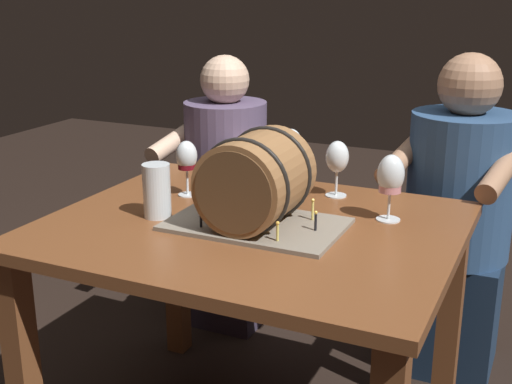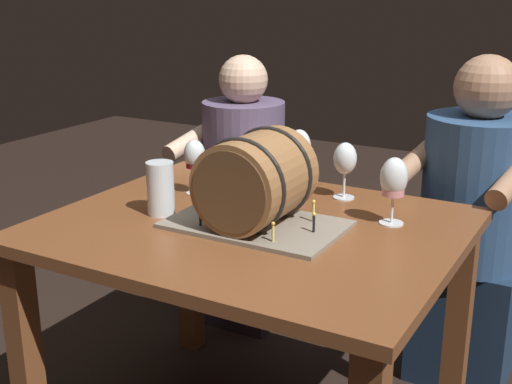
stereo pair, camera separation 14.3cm
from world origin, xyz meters
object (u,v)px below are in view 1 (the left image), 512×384
(wine_glass_red, at_px, (187,158))
(person_seated_left, at_px, (226,204))
(wine_glass_rose, at_px, (391,177))
(wine_glass_empty, at_px, (337,158))
(barrel_cake, at_px, (256,183))
(dining_table, at_px, (252,261))
(wine_glass_amber, at_px, (291,150))
(person_seated_right, at_px, (456,226))
(beer_pint, at_px, (157,193))

(wine_glass_red, height_order, person_seated_left, person_seated_left)
(wine_glass_red, bearing_deg, person_seated_left, 106.03)
(wine_glass_rose, relative_size, wine_glass_empty, 1.08)
(barrel_cake, height_order, wine_glass_empty, barrel_cake)
(wine_glass_rose, relative_size, wine_glass_red, 1.08)
(dining_table, height_order, barrel_cake, barrel_cake)
(wine_glass_amber, height_order, wine_glass_red, wine_glass_amber)
(wine_glass_empty, bearing_deg, wine_glass_red, -155.94)
(wine_glass_empty, bearing_deg, person_seated_left, 146.75)
(wine_glass_empty, distance_m, person_seated_right, 0.60)
(beer_pint, bearing_deg, person_seated_right, 47.50)
(barrel_cake, relative_size, wine_glass_rose, 2.50)
(barrel_cake, xyz_separation_m, beer_pint, (-0.29, -0.05, -0.06))
(wine_glass_rose, distance_m, beer_pint, 0.67)
(wine_glass_rose, relative_size, wine_glass_amber, 0.93)
(beer_pint, height_order, person_seated_right, person_seated_right)
(dining_table, relative_size, beer_pint, 7.26)
(beer_pint, bearing_deg, barrel_cake, 8.77)
(wine_glass_empty, bearing_deg, person_seated_right, 50.30)
(wine_glass_red, bearing_deg, wine_glass_empty, 24.06)
(barrel_cake, bearing_deg, wine_glass_empty, 72.63)
(wine_glass_rose, bearing_deg, person_seated_left, 145.84)
(dining_table, relative_size, wine_glass_red, 6.42)
(wine_glass_amber, xyz_separation_m, person_seated_left, (-0.45, 0.41, -0.37))
(wine_glass_amber, relative_size, person_seated_left, 0.19)
(dining_table, distance_m, wine_glass_empty, 0.44)
(wine_glass_rose, distance_m, wine_glass_empty, 0.26)
(person_seated_right, bearing_deg, dining_table, -122.20)
(wine_glass_amber, height_order, wine_glass_empty, wine_glass_amber)
(wine_glass_rose, distance_m, wine_glass_red, 0.64)
(wine_glass_red, xyz_separation_m, person_seated_left, (-0.17, 0.59, -0.35))
(person_seated_right, bearing_deg, wine_glass_amber, -138.91)
(wine_glass_amber, bearing_deg, person_seated_right, 41.09)
(wine_glass_red, height_order, person_seated_right, person_seated_right)
(person_seated_right, bearing_deg, wine_glass_rose, -102.18)
(wine_glass_rose, bearing_deg, wine_glass_empty, 143.30)
(wine_glass_amber, bearing_deg, dining_table, -87.75)
(wine_glass_empty, relative_size, beer_pint, 1.14)
(wine_glass_red, bearing_deg, beer_pint, -83.21)
(wine_glass_amber, relative_size, wine_glass_empty, 1.16)
(wine_glass_red, height_order, wine_glass_empty, wine_glass_empty)
(barrel_cake, height_order, wine_glass_rose, barrel_cake)
(wine_glass_amber, bearing_deg, beer_pint, -123.75)
(wine_glass_amber, bearing_deg, barrel_cake, -84.02)
(barrel_cake, bearing_deg, person_seated_right, 59.77)
(wine_glass_rose, height_order, person_seated_left, person_seated_left)
(wine_glass_red, bearing_deg, dining_table, -26.69)
(barrel_cake, bearing_deg, wine_glass_red, 152.14)
(wine_glass_empty, distance_m, beer_pint, 0.58)
(barrel_cake, relative_size, wine_glass_empty, 2.69)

